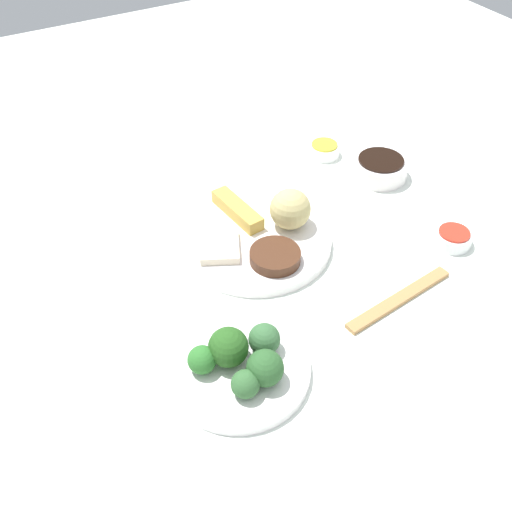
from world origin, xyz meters
name	(u,v)px	position (x,y,z in m)	size (l,w,h in m)	color
tabletop	(278,237)	(0.00, 0.00, 0.01)	(2.20, 2.20, 0.02)	white
main_plate	(255,241)	(-0.01, 0.05, 0.03)	(0.26, 0.26, 0.02)	white
rice_scoop	(290,209)	(-0.01, -0.02, 0.07)	(0.07, 0.07, 0.07)	tan
spring_roll	(237,210)	(0.06, 0.05, 0.05)	(0.12, 0.03, 0.02)	gold
crab_rangoon_wonton	(220,246)	(-0.01, 0.12, 0.04)	(0.08, 0.06, 0.01)	beige
stir_fry_heap	(275,256)	(-0.07, 0.05, 0.05)	(0.08, 0.08, 0.02)	#462716
broccoli_plate	(238,369)	(-0.23, 0.20, 0.03)	(0.20, 0.20, 0.01)	white
broccoli_floret_0	(228,347)	(-0.21, 0.21, 0.06)	(0.06, 0.06, 0.06)	#26561D
broccoli_floret_1	(265,368)	(-0.27, 0.18, 0.06)	(0.05, 0.05, 0.05)	#2B582A
broccoli_floret_2	(245,384)	(-0.27, 0.21, 0.05)	(0.04, 0.04, 0.04)	#326131
broccoli_floret_3	(264,339)	(-0.22, 0.16, 0.06)	(0.04, 0.04, 0.04)	#356337
broccoli_floret_4	(202,360)	(-0.21, 0.25, 0.05)	(0.04, 0.04, 0.04)	#2D6E2A
soy_sauce_bowl	(380,169)	(0.05, -0.26, 0.04)	(0.11, 0.11, 0.04)	white
soy_sauce_bowl_liquid	(381,160)	(0.05, -0.26, 0.06)	(0.09, 0.09, 0.00)	black
sauce_ramekin_sweet_and_sour	(453,239)	(-0.17, -0.24, 0.03)	(0.06, 0.06, 0.02)	white
sauce_ramekin_sweet_and_sour_liquid	(455,233)	(-0.17, -0.24, 0.04)	(0.05, 0.05, 0.00)	red
sauce_ramekin_hot_mustard	(324,150)	(0.16, -0.21, 0.03)	(0.06, 0.06, 0.02)	white
sauce_ramekin_hot_mustard_liquid	(325,145)	(0.16, -0.21, 0.04)	(0.05, 0.05, 0.00)	yellow
chopsticks_pair	(399,299)	(-0.23, -0.08, 0.02)	(0.21, 0.02, 0.01)	#AC7D48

